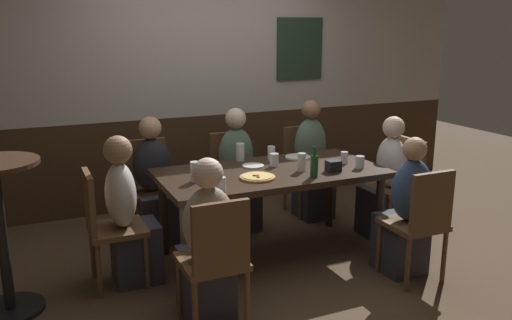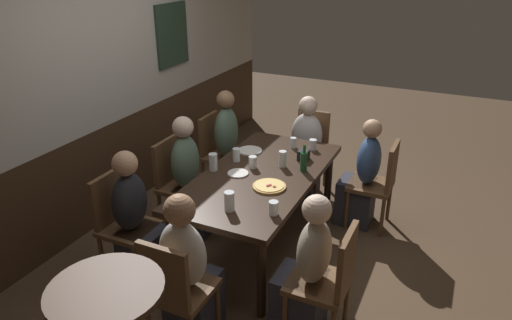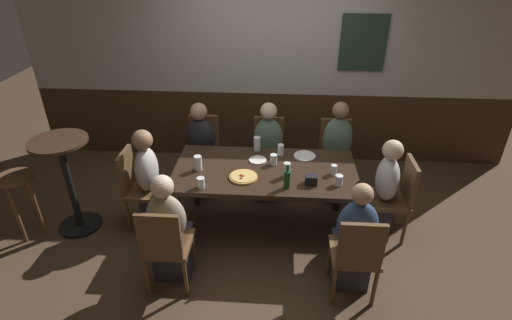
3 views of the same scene
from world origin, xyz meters
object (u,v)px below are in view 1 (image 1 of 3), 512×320
at_px(tumbler_water, 360,163).
at_px(person_right_near, 405,217).
at_px(chair_left_near, 216,256).
at_px(person_right_far, 312,168).
at_px(highball_clear, 344,158).
at_px(pint_glass_stout, 240,153).
at_px(pint_glass_amber, 271,154).
at_px(side_bar_table, 1,226).
at_px(tumbler_short, 274,161).
at_px(beer_bottle_green, 314,165).
at_px(chair_right_far, 304,164).
at_px(beer_glass_half, 302,163).
at_px(plate_white_large, 298,157).
at_px(dining_table, 271,179).
at_px(plate_white_small, 253,166).
at_px(condiment_caddy, 333,166).
at_px(person_left_far, 154,190).
at_px(chair_right_near, 420,219).
at_px(chair_mid_far, 232,173).
at_px(chair_head_east, 400,180).
at_px(chair_left_far, 150,182).
at_px(person_mid_far, 238,178).
at_px(chair_head_west, 106,222).
at_px(person_head_east, 386,186).
at_px(beer_glass_tall, 221,185).
at_px(pizza, 257,177).
at_px(person_head_west, 129,221).
at_px(pint_glass_pale, 195,173).
at_px(person_left_near, 207,252).

bearing_deg(tumbler_water, person_right_near, -77.91).
xyz_separation_m(chair_left_near, person_right_far, (1.60, 1.60, -0.00)).
xyz_separation_m(highball_clear, pint_glass_stout, (-0.78, 0.45, 0.02)).
height_order(pint_glass_amber, side_bar_table, side_bar_table).
distance_m(tumbler_short, beer_bottle_green, 0.45).
xyz_separation_m(chair_right_far, tumbler_short, (-0.72, -0.77, 0.29)).
height_order(pint_glass_amber, pint_glass_stout, pint_glass_stout).
bearing_deg(beer_glass_half, person_right_far, 55.02).
xyz_separation_m(tumbler_water, beer_bottle_green, (-0.48, -0.08, 0.05)).
relative_size(chair_left_near, highball_clear, 8.80).
bearing_deg(plate_white_large, chair_left_near, -135.83).
bearing_deg(dining_table, plate_white_small, 116.30).
relative_size(tumbler_short, condiment_caddy, 0.99).
distance_m(person_left_far, highball_clear, 1.68).
bearing_deg(chair_right_near, dining_table, 132.33).
bearing_deg(chair_mid_far, pint_glass_amber, -75.41).
bearing_deg(person_left_far, chair_head_east, -18.60).
height_order(person_left_far, pint_glass_stout, person_left_far).
distance_m(person_right_far, pint_glass_amber, 0.83).
distance_m(chair_left_far, person_mid_far, 0.82).
bearing_deg(plate_white_small, beer_bottle_green, -58.24).
bearing_deg(chair_head_west, person_head_east, 0.00).
bearing_deg(beer_glass_tall, chair_head_east, 11.00).
xyz_separation_m(chair_right_far, person_right_near, (0.00, -1.59, -0.04)).
distance_m(person_right_near, highball_clear, 0.76).
height_order(chair_left_near, condiment_caddy, chair_left_near).
xyz_separation_m(chair_left_far, person_mid_far, (0.80, -0.16, -0.01)).
bearing_deg(pint_glass_stout, pizza, -99.26).
bearing_deg(beer_bottle_green, tumbler_short, 107.71).
height_order(chair_head_west, pint_glass_amber, chair_head_west).
bearing_deg(person_head_west, pint_glass_pale, -6.02).
relative_size(chair_head_east, beer_glass_half, 5.97).
bearing_deg(chair_left_far, plate_white_small, -44.68).
xyz_separation_m(beer_bottle_green, plate_white_large, (0.19, 0.61, -0.09)).
height_order(highball_clear, side_bar_table, side_bar_table).
distance_m(tumbler_short, highball_clear, 0.61).
bearing_deg(chair_head_west, plate_white_small, 7.81).
bearing_deg(plate_white_small, highball_clear, -15.99).
distance_m(chair_left_far, tumbler_water, 1.89).
bearing_deg(person_left_far, chair_right_near, -44.88).
xyz_separation_m(pint_glass_amber, beer_glass_half, (0.07, -0.43, 0.01)).
relative_size(person_head_west, person_left_near, 1.03).
height_order(chair_left_near, person_mid_far, person_mid_far).
bearing_deg(person_left_far, side_bar_table, -145.52).
xyz_separation_m(person_right_near, pint_glass_pale, (-1.46, 0.66, 0.35)).
distance_m(chair_head_west, pizza, 1.17).
distance_m(chair_head_west, side_bar_table, 0.70).
height_order(chair_head_east, pint_glass_pale, pint_glass_pale).
bearing_deg(beer_bottle_green, chair_head_east, 15.90).
bearing_deg(beer_bottle_green, plate_white_small, 121.76).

